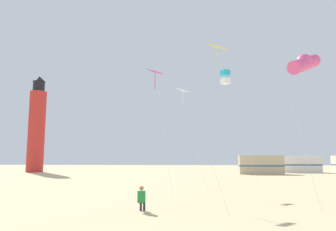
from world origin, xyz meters
The scene contains 9 objects.
kite_flyer_standing centered at (-1.17, 7.88, 0.61)m, with size 0.34×0.51×1.16m.
kite_diamond_white centered at (0.73, 18.29, 7.55)m, with size 2.47×2.47×8.05m.
kite_diamond_magenta centered at (-1.09, 13.41, 7.79)m, with size 1.75×1.75×8.30m.
kite_box_cyan centered at (4.17, 18.90, 9.03)m, with size 3.25×2.79×9.63m.
kite_diamond_gold centered at (2.50, 9.44, 8.01)m, with size 3.02×3.02×8.55m.
kite_tube_rainbow centered at (7.04, 9.41, 7.31)m, with size 2.35×2.31×8.01m.
lighthouse_distant centered at (-24.98, 46.90, 7.84)m, with size 2.80×2.80×16.80m.
rv_van_tan centered at (12.09, 42.01, 1.39)m, with size 6.59×2.80×2.80m.
rv_van_white centered at (20.01, 48.15, 1.39)m, with size 6.55×2.68×2.80m.
Camera 1 is at (0.85, -7.03, 2.45)m, focal length 34.17 mm.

